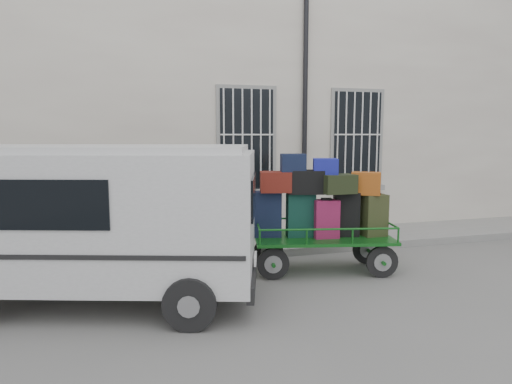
% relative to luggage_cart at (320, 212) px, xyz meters
% --- Properties ---
extents(ground, '(80.00, 80.00, 0.00)m').
position_rel_luggage_cart_xyz_m(ground, '(-0.19, -0.32, -1.06)').
color(ground, slate).
rests_on(ground, ground).
extents(building, '(24.00, 5.15, 6.00)m').
position_rel_luggage_cart_xyz_m(building, '(-0.19, 5.18, 1.94)').
color(building, beige).
rests_on(building, ground).
extents(sidewalk, '(24.00, 1.70, 0.15)m').
position_rel_luggage_cart_xyz_m(sidewalk, '(-0.19, 1.88, -0.98)').
color(sidewalk, gray).
rests_on(sidewalk, ground).
extents(luggage_cart, '(2.83, 1.55, 2.04)m').
position_rel_luggage_cart_xyz_m(luggage_cart, '(0.00, 0.00, 0.00)').
color(luggage_cart, black).
rests_on(luggage_cart, ground).
extents(van, '(4.73, 3.06, 2.22)m').
position_rel_luggage_cart_xyz_m(van, '(-3.57, -0.50, 0.22)').
color(van, silver).
rests_on(van, ground).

